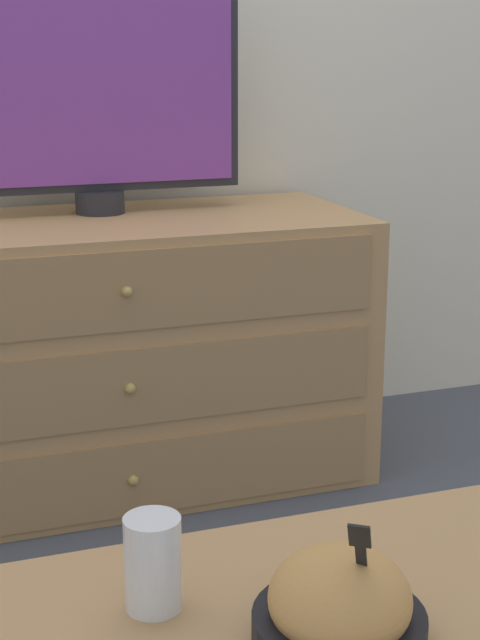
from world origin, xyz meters
TOP-DOWN VIEW (x-y plane):
  - ground_plane at (0.00, 0.00)m, footprint 12.00×12.00m
  - dresser at (0.05, -0.30)m, footprint 1.24×0.55m
  - tv at (0.08, -0.19)m, footprint 0.70×0.12m
  - takeout_bowl at (0.04, -1.66)m, footprint 0.20×0.20m
  - drink_cup at (-0.14, -1.52)m, footprint 0.07×0.07m

SIDE VIEW (x-z plane):
  - ground_plane at x=0.00m, z-range 0.00..0.00m
  - dresser at x=0.05m, z-range 0.00..0.65m
  - takeout_bowl at x=0.04m, z-range 0.35..0.52m
  - drink_cup at x=-0.14m, z-range 0.38..0.50m
  - tv at x=0.08m, z-range 0.67..1.19m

